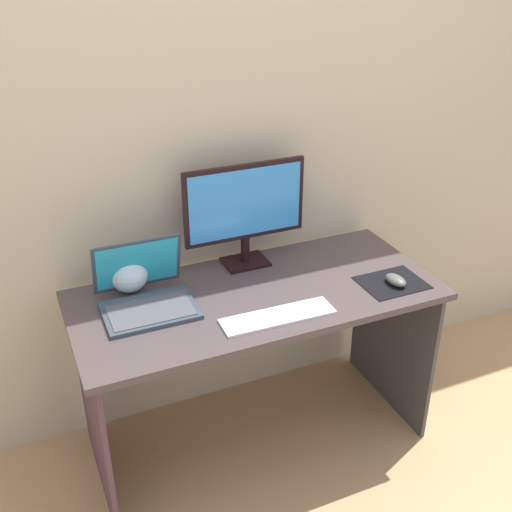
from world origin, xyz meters
name	(u,v)px	position (x,y,z in m)	size (l,w,h in m)	color
ground_plane	(256,436)	(0.00, 0.00, 0.00)	(8.00, 8.00, 0.00)	tan
wall_back	(218,135)	(0.00, 0.37, 1.25)	(6.00, 0.04, 2.50)	#C2B692
desk	(256,326)	(0.00, 0.00, 0.58)	(1.41, 0.63, 0.74)	#453939
monitor	(245,209)	(0.05, 0.23, 0.98)	(0.51, 0.14, 0.43)	black
laptop	(146,295)	(-0.41, 0.07, 0.78)	(0.34, 0.31, 0.24)	#333F49
fishbowl	(129,274)	(-0.44, 0.21, 0.81)	(0.15, 0.15, 0.15)	silver
keyboard_external	(278,316)	(0.00, -0.19, 0.74)	(0.42, 0.11, 0.01)	white
mousepad	(392,283)	(0.52, -0.15, 0.74)	(0.25, 0.20, 0.00)	black
mouse	(396,280)	(0.52, -0.17, 0.76)	(0.06, 0.10, 0.04)	#53534E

